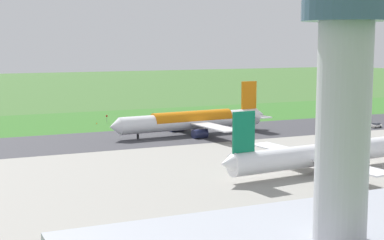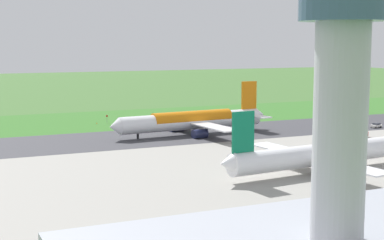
{
  "view_description": "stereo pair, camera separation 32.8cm",
  "coord_description": "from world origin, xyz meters",
  "px_view_note": "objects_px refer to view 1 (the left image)",
  "views": [
    {
      "loc": [
        63.36,
        163.22,
        28.15
      ],
      "look_at": [
        -10.06,
        0.0,
        4.5
      ],
      "focal_mm": 54.78,
      "sensor_mm": 36.0,
      "label": 1
    },
    {
      "loc": [
        63.06,
        163.35,
        28.15
      ],
      "look_at": [
        -10.06,
        0.0,
        4.5
      ],
      "focal_mm": 54.78,
      "sensor_mm": 36.0,
      "label": 2
    }
  ],
  "objects_px": {
    "airliner_main": "(193,120)",
    "airliner_parked_mid": "(316,155)",
    "no_stopping_sign": "(107,119)",
    "service_car_followme": "(376,125)",
    "service_truck_baggage": "(357,132)",
    "traffic_cone_orange": "(97,123)"
  },
  "relations": [
    {
      "from": "airliner_main",
      "to": "service_truck_baggage",
      "type": "relative_size",
      "value": 8.73
    },
    {
      "from": "service_truck_baggage",
      "to": "no_stopping_sign",
      "type": "distance_m",
      "value": 85.18
    },
    {
      "from": "service_truck_baggage",
      "to": "airliner_main",
      "type": "bearing_deg",
      "value": -30.4
    },
    {
      "from": "airliner_parked_mid",
      "to": "service_car_followme",
      "type": "xyz_separation_m",
      "value": [
        -59.27,
        -47.87,
        -3.14
      ]
    },
    {
      "from": "service_truck_baggage",
      "to": "no_stopping_sign",
      "type": "height_order",
      "value": "no_stopping_sign"
    },
    {
      "from": "traffic_cone_orange",
      "to": "service_truck_baggage",
      "type": "bearing_deg",
      "value": 136.96
    },
    {
      "from": "airliner_main",
      "to": "no_stopping_sign",
      "type": "bearing_deg",
      "value": -63.7
    },
    {
      "from": "airliner_main",
      "to": "service_car_followme",
      "type": "height_order",
      "value": "airliner_main"
    },
    {
      "from": "no_stopping_sign",
      "to": "service_car_followme",
      "type": "bearing_deg",
      "value": 148.96
    },
    {
      "from": "airliner_main",
      "to": "airliner_parked_mid",
      "type": "relative_size",
      "value": 1.08
    },
    {
      "from": "service_car_followme",
      "to": "traffic_cone_orange",
      "type": "relative_size",
      "value": 8.18
    },
    {
      "from": "service_truck_baggage",
      "to": "traffic_cone_orange",
      "type": "bearing_deg",
      "value": -43.04
    },
    {
      "from": "airliner_main",
      "to": "airliner_parked_mid",
      "type": "bearing_deg",
      "value": 92.12
    },
    {
      "from": "airliner_main",
      "to": "service_truck_baggage",
      "type": "height_order",
      "value": "airliner_main"
    },
    {
      "from": "service_truck_baggage",
      "to": "service_car_followme",
      "type": "bearing_deg",
      "value": -145.68
    },
    {
      "from": "service_truck_baggage",
      "to": "traffic_cone_orange",
      "type": "distance_m",
      "value": 87.53
    },
    {
      "from": "service_car_followme",
      "to": "traffic_cone_orange",
      "type": "bearing_deg",
      "value": -29.54
    },
    {
      "from": "airliner_parked_mid",
      "to": "service_car_followme",
      "type": "relative_size",
      "value": 11.11
    },
    {
      "from": "service_truck_baggage",
      "to": "no_stopping_sign",
      "type": "bearing_deg",
      "value": -45.09
    },
    {
      "from": "no_stopping_sign",
      "to": "airliner_parked_mid",
      "type": "bearing_deg",
      "value": 101.65
    },
    {
      "from": "service_car_followme",
      "to": "no_stopping_sign",
      "type": "distance_m",
      "value": 92.12
    },
    {
      "from": "service_truck_baggage",
      "to": "traffic_cone_orange",
      "type": "xyz_separation_m",
      "value": [
        63.97,
        -59.73,
        -1.13
      ]
    }
  ]
}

